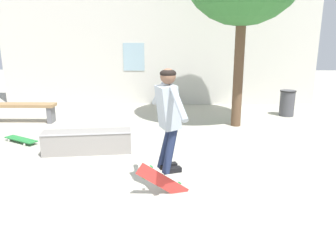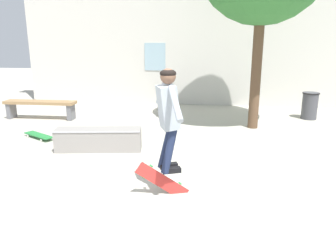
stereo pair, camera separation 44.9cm
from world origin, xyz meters
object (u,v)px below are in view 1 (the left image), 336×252
(skater, at_px, (168,112))
(skateboard_resting, at_px, (21,139))
(skate_ledge, at_px, (87,142))
(skateboard_flipping, at_px, (163,182))
(trash_bin, at_px, (287,102))
(park_bench, at_px, (18,108))

(skater, xyz_separation_m, skateboard_resting, (-3.24, 2.31, -1.14))
(skate_ledge, distance_m, skateboard_flipping, 2.33)
(skateboard_flipping, bearing_deg, skate_ledge, 114.13)
(skate_ledge, height_order, trash_bin, trash_bin)
(skate_ledge, xyz_separation_m, skater, (1.62, -1.69, 0.98))
(park_bench, xyz_separation_m, skater, (4.11, -4.06, 0.83))
(park_bench, distance_m, skateboard_flipping, 5.77)
(trash_bin, bearing_deg, skate_ledge, -145.67)
(trash_bin, height_order, skateboard_resting, trash_bin)
(skateboard_flipping, xyz_separation_m, skateboard_resting, (-3.16, 2.37, -0.13))
(skate_ledge, xyz_separation_m, skateboard_resting, (-1.62, 0.62, -0.15))
(park_bench, relative_size, skater, 1.38)
(skate_ledge, bearing_deg, skateboard_flipping, -57.19)
(skate_ledge, distance_m, skateboard_resting, 1.74)
(park_bench, bearing_deg, skateboard_flipping, -46.43)
(trash_bin, bearing_deg, skater, -123.22)
(skate_ledge, bearing_deg, trash_bin, 25.65)
(park_bench, xyz_separation_m, trash_bin, (7.41, 0.99, 0.01))
(park_bench, relative_size, trash_bin, 2.68)
(park_bench, xyz_separation_m, skate_ledge, (2.49, -2.38, -0.15))
(trash_bin, xyz_separation_m, skateboard_resting, (-6.54, -2.74, -0.32))
(skate_ledge, relative_size, skateboard_resting, 2.00)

